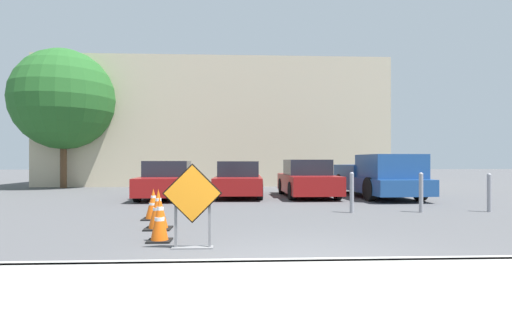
# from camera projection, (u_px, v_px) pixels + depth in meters

# --- Properties ---
(ground_plane) EXTENTS (96.00, 96.00, 0.00)m
(ground_plane) POSITION_uv_depth(u_px,v_px,m) (261.00, 198.00, 15.11)
(ground_plane) COLOR #4C4C4F
(sidewalk_strip) EXTENTS (26.89, 2.89, 0.14)m
(sidewalk_strip) POSITION_uv_depth(u_px,v_px,m) (336.00, 306.00, 3.68)
(sidewalk_strip) COLOR #999993
(sidewalk_strip) RESTS_ON ground_plane
(curb_lip) EXTENTS (26.89, 0.20, 0.14)m
(curb_lip) POSITION_uv_depth(u_px,v_px,m) (308.00, 265.00, 5.12)
(curb_lip) COLOR #999993
(curb_lip) RESTS_ON ground_plane
(road_closed_sign) EXTENTS (0.95, 0.20, 1.37)m
(road_closed_sign) POSITION_uv_depth(u_px,v_px,m) (192.00, 202.00, 6.38)
(road_closed_sign) COLOR black
(road_closed_sign) RESTS_ON ground_plane
(traffic_cone_nearest) EXTENTS (0.41, 0.41, 0.79)m
(traffic_cone_nearest) POSITION_uv_depth(u_px,v_px,m) (160.00, 219.00, 6.95)
(traffic_cone_nearest) COLOR black
(traffic_cone_nearest) RESTS_ON ground_plane
(traffic_cone_second) EXTENTS (0.53, 0.53, 0.83)m
(traffic_cone_second) POSITION_uv_depth(u_px,v_px,m) (158.00, 210.00, 8.19)
(traffic_cone_second) COLOR black
(traffic_cone_second) RESTS_ON ground_plane
(traffic_cone_third) EXTENTS (0.50, 0.50, 0.74)m
(traffic_cone_third) POSITION_uv_depth(u_px,v_px,m) (153.00, 204.00, 9.54)
(traffic_cone_third) COLOR black
(traffic_cone_third) RESTS_ON ground_plane
(parked_car_nearest) EXTENTS (1.99, 4.48, 1.39)m
(parked_car_nearest) POSITION_uv_depth(u_px,v_px,m) (168.00, 181.00, 15.11)
(parked_car_nearest) COLOR maroon
(parked_car_nearest) RESTS_ON ground_plane
(parked_car_second) EXTENTS (1.89, 4.14, 1.38)m
(parked_car_second) POSITION_uv_depth(u_px,v_px,m) (238.00, 180.00, 15.52)
(parked_car_second) COLOR maroon
(parked_car_second) RESTS_ON ground_plane
(parked_car_third) EXTENTS (1.95, 4.17, 1.44)m
(parked_car_third) POSITION_uv_depth(u_px,v_px,m) (307.00, 180.00, 15.53)
(parked_car_third) COLOR maroon
(parked_car_third) RESTS_ON ground_plane
(pickup_truck) EXTENTS (2.29, 5.45, 1.63)m
(pickup_truck) POSITION_uv_depth(u_px,v_px,m) (380.00, 178.00, 15.14)
(pickup_truck) COLOR navy
(pickup_truck) RESTS_ON ground_plane
(bollard_nearest) EXTENTS (0.12, 0.12, 1.10)m
(bollard_nearest) POSITION_uv_depth(u_px,v_px,m) (352.00, 191.00, 10.75)
(bollard_nearest) COLOR gray
(bollard_nearest) RESTS_ON ground_plane
(bollard_second) EXTENTS (0.12, 0.12, 1.09)m
(bollard_second) POSITION_uv_depth(u_px,v_px,m) (421.00, 191.00, 10.85)
(bollard_second) COLOR gray
(bollard_second) RESTS_ON ground_plane
(bollard_third) EXTENTS (0.12, 0.12, 1.06)m
(bollard_third) POSITION_uv_depth(u_px,v_px,m) (489.00, 192.00, 10.94)
(bollard_third) COLOR gray
(bollard_third) RESTS_ON ground_plane
(building_facade_backdrop) EXTENTS (19.33, 5.00, 7.09)m
(building_facade_backdrop) POSITION_uv_depth(u_px,v_px,m) (216.00, 125.00, 23.87)
(building_facade_backdrop) COLOR beige
(building_facade_backdrop) RESTS_ON ground_plane
(street_tree_behind_lot) EXTENTS (5.13, 5.13, 7.12)m
(street_tree_behind_lot) POSITION_uv_depth(u_px,v_px,m) (63.00, 100.00, 20.48)
(street_tree_behind_lot) COLOR #513823
(street_tree_behind_lot) RESTS_ON ground_plane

